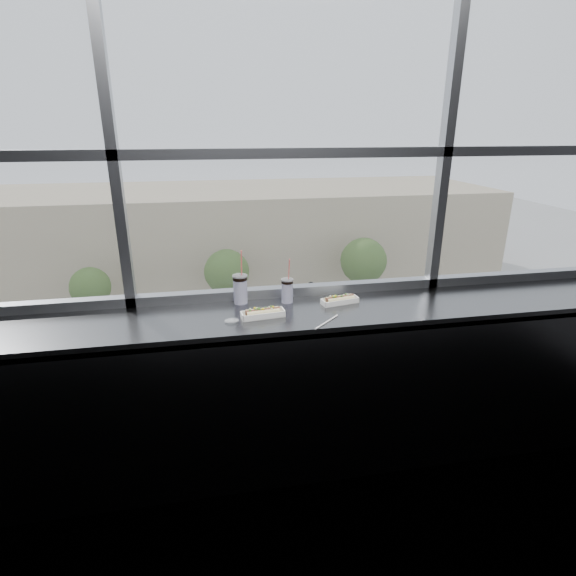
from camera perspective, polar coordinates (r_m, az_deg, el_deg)
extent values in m
plane|color=black|center=(3.20, 0.22, -10.14)|extent=(6.00, 0.00, 6.00)
plane|color=silver|center=(2.80, 0.18, 22.93)|extent=(6.00, 0.00, 6.00)
cube|color=#5F6062|center=(2.73, 1.32, -3.48)|extent=(6.00, 0.55, 0.06)
cube|color=#5F6062|center=(2.76, 2.36, -15.53)|extent=(6.00, 0.04, 1.04)
cube|color=white|center=(2.63, -3.20, -3.64)|extent=(0.26, 0.11, 0.01)
cube|color=white|center=(2.62, -3.21, -3.30)|extent=(0.26, 0.11, 0.03)
cylinder|color=beige|center=(2.62, -3.21, -3.15)|extent=(0.20, 0.07, 0.04)
cylinder|color=brown|center=(2.61, -3.21, -2.91)|extent=(0.21, 0.05, 0.03)
cube|color=white|center=(2.84, 6.59, -1.89)|extent=(0.25, 0.12, 0.01)
cube|color=white|center=(2.84, 6.60, -1.59)|extent=(0.25, 0.12, 0.03)
cylinder|color=beige|center=(2.83, 6.60, -1.46)|extent=(0.19, 0.07, 0.04)
cylinder|color=brown|center=(2.83, 6.61, -1.25)|extent=(0.19, 0.06, 0.03)
cylinder|color=white|center=(2.82, -6.07, -0.23)|extent=(0.09, 0.09, 0.17)
cylinder|color=black|center=(2.79, -6.13, 1.26)|extent=(0.09, 0.09, 0.02)
cylinder|color=silver|center=(2.79, -6.14, 1.54)|extent=(0.09, 0.09, 0.01)
cylinder|color=#ED5751|center=(2.76, -5.93, 3.05)|extent=(0.01, 0.05, 0.18)
cylinder|color=white|center=(2.82, -0.10, -0.42)|extent=(0.07, 0.07, 0.15)
cylinder|color=black|center=(2.80, -0.10, 0.81)|extent=(0.08, 0.08, 0.02)
cylinder|color=silver|center=(2.79, -0.10, 1.05)|extent=(0.08, 0.08, 0.01)
cylinder|color=#ED5751|center=(2.77, 0.13, 2.30)|extent=(0.01, 0.04, 0.15)
cylinder|color=white|center=(2.56, 4.93, -4.32)|extent=(0.18, 0.17, 0.01)
ellipsoid|color=silver|center=(2.57, -7.15, -4.11)|extent=(0.09, 0.07, 0.02)
plane|color=#A2A2A0|center=(48.06, -9.60, 3.61)|extent=(120.00, 120.00, 0.00)
cube|color=black|center=(26.24, -8.18, -10.44)|extent=(80.00, 10.00, 0.06)
cube|color=#A2A2A0|center=(33.41, -8.88, -3.61)|extent=(80.00, 6.00, 0.04)
cube|color=tan|center=(41.74, -9.71, 6.83)|extent=(50.00, 14.00, 8.00)
imported|color=#B6B88F|center=(31.59, 12.19, -3.09)|extent=(3.40, 6.62, 2.11)
imported|color=beige|center=(23.59, 10.66, -11.18)|extent=(2.96, 6.64, 2.18)
imported|color=black|center=(31.32, -30.33, -5.79)|extent=(3.18, 6.33, 2.03)
imported|color=#BF693C|center=(29.57, -2.44, -4.39)|extent=(3.15, 6.20, 1.99)
imported|color=maroon|center=(22.32, -10.35, -13.53)|extent=(2.45, 5.75, 1.91)
imported|color=navy|center=(25.81, 21.75, -9.45)|extent=(3.46, 6.86, 2.20)
imported|color=#66605B|center=(33.04, -0.85, -1.79)|extent=(0.86, 0.64, 1.93)
imported|color=#66605B|center=(34.70, 2.94, -0.44)|extent=(0.76, 1.01, 2.27)
imported|color=#66605B|center=(34.17, -21.98, -2.29)|extent=(0.74, 0.99, 2.22)
cylinder|color=#47382B|center=(33.97, -23.37, -2.85)|extent=(0.20, 0.20, 2.04)
sphere|color=#496C2C|center=(33.35, -23.80, 0.12)|extent=(2.72, 2.72, 2.72)
cylinder|color=#47382B|center=(32.99, -7.60, -1.62)|extent=(0.24, 0.24, 2.42)
sphere|color=#496C2C|center=(32.25, -7.78, 2.06)|extent=(3.23, 3.23, 3.23)
cylinder|color=#47382B|center=(34.88, 9.34, -0.35)|extent=(0.26, 0.26, 2.61)
sphere|color=#496C2C|center=(34.15, 9.56, 3.42)|extent=(3.48, 3.48, 3.48)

